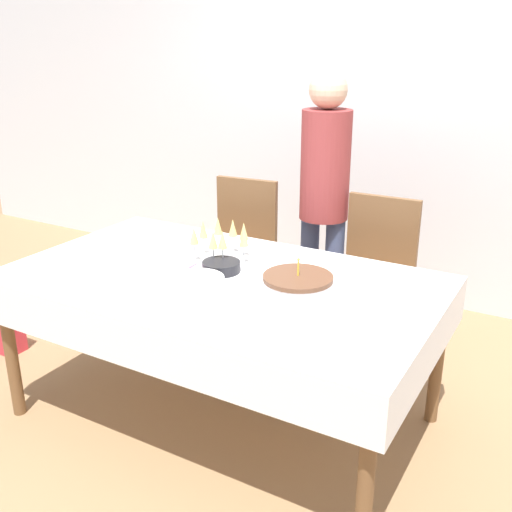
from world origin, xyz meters
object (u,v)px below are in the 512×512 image
dining_chair_far_left (240,251)px  plate_stack_main (198,283)px  plate_stack_dessert (221,267)px  gift_bag (4,330)px  birthday_cake (298,291)px  dining_chair_far_right (374,277)px  champagne_tray (222,243)px  person_standing (324,186)px

dining_chair_far_left → plate_stack_main: dining_chair_far_left is taller
plate_stack_dessert → gift_bag: 1.60m
dining_chair_far_left → birthday_cake: dining_chair_far_left is taller
plate_stack_dessert → dining_chair_far_right: bearing=60.8°
birthday_cake → gift_bag: bearing=179.0°
gift_bag → birthday_cake: bearing=-1.0°
champagne_tray → person_standing: 0.84m
birthday_cake → plate_stack_main: birthday_cake is taller
plate_stack_main → person_standing: (0.08, 1.15, 0.20)m
person_standing → gift_bag: bearing=-145.5°
plate_stack_main → gift_bag: (-1.48, 0.08, -0.64)m
gift_bag → dining_chair_far_left: bearing=42.2°
birthday_cake → person_standing: 1.18m
champagne_tray → plate_stack_dessert: champagne_tray is taller
dining_chair_far_right → plate_stack_main: dining_chair_far_right is taller
plate_stack_main → person_standing: bearing=86.1°
dining_chair_far_right → birthday_cake: bearing=-89.1°
dining_chair_far_left → gift_bag: dining_chair_far_left is taller
dining_chair_far_left → person_standing: (0.50, 0.11, 0.44)m
dining_chair_far_right → champagne_tray: dining_chair_far_right is taller
dining_chair_far_left → birthday_cake: (0.88, -0.99, 0.29)m
dining_chair_far_left → plate_stack_main: 1.15m
dining_chair_far_right → champagne_tray: 0.93m
champagne_tray → dining_chair_far_left: bearing=115.2°
champagne_tray → plate_stack_dessert: bearing=-58.0°
plate_stack_dessert → person_standing: person_standing is taller
birthday_cake → champagne_tray: bearing=151.8°
dining_chair_far_left → champagne_tray: 0.83m
plate_stack_main → plate_stack_dessert: (-0.02, 0.21, -0.00)m
plate_stack_main → champagne_tray: bearing=106.2°
dining_chair_far_left → dining_chair_far_right: size_ratio=1.00×
champagne_tray → person_standing: (0.18, 0.81, 0.13)m
plate_stack_dessert → gift_bag: size_ratio=0.68×
dining_chair_far_left → dining_chair_far_right: same height
plate_stack_main → person_standing: person_standing is taller
dining_chair_far_right → gift_bag: (-1.92, -0.96, -0.39)m
dining_chair_far_left → dining_chair_far_right: bearing=0.0°
birthday_cake → plate_stack_main: 0.46m
dining_chair_far_right → person_standing: size_ratio=0.59×
dining_chair_far_right → dining_chair_far_left: bearing=-180.0°
birthday_cake → plate_stack_main: (-0.46, -0.04, -0.04)m
dining_chair_far_right → person_standing: person_standing is taller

